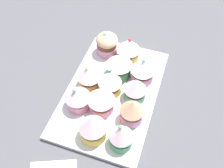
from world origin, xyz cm
name	(u,v)px	position (x,y,z in cm)	size (l,w,h in cm)	color
ground_plane	(112,97)	(0.00, 0.00, -1.50)	(180.00, 180.00, 3.00)	#4C4C51
baking_tray	(112,92)	(0.00, 0.00, 0.60)	(35.78, 22.97, 1.20)	silver
cupcake_0	(121,136)	(-13.17, -6.55, 4.78)	(5.36, 5.36, 7.34)	#4C9E6B
cupcake_1	(132,111)	(-6.39, -7.02, 4.89)	(5.61, 5.61, 7.26)	pink
cupcake_2	(136,88)	(0.26, -6.09, 4.91)	(5.66, 5.66, 7.20)	#4C9E6B
cupcake_3	(143,70)	(6.32, -6.27, 5.03)	(6.34, 6.34, 7.78)	pink
cupcake_4	(94,128)	(-13.32, -0.44, 5.13)	(6.24, 6.24, 7.72)	#EFC651
cupcake_5	(101,100)	(-5.95, 0.74, 4.89)	(6.61, 6.61, 7.08)	pink
cupcake_6	(110,81)	(0.45, 0.56, 4.87)	(6.10, 6.10, 7.46)	#EFC651
cupcake_7	(121,65)	(5.95, -0.41, 5.25)	(6.87, 6.87, 7.64)	#4C9E6B
cupcake_8	(128,49)	(12.50, -0.60, 4.97)	(6.59, 6.59, 7.57)	#EFC651
cupcake_9	(78,97)	(-6.85, 6.40, 4.86)	(6.32, 6.32, 7.19)	pink
cupcake_10	(89,76)	(0.27, 6.21, 4.82)	(5.96, 5.96, 7.13)	#EFC651
cupcake_11	(107,43)	(13.15, 5.99, 4.47)	(6.26, 6.26, 6.80)	pink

